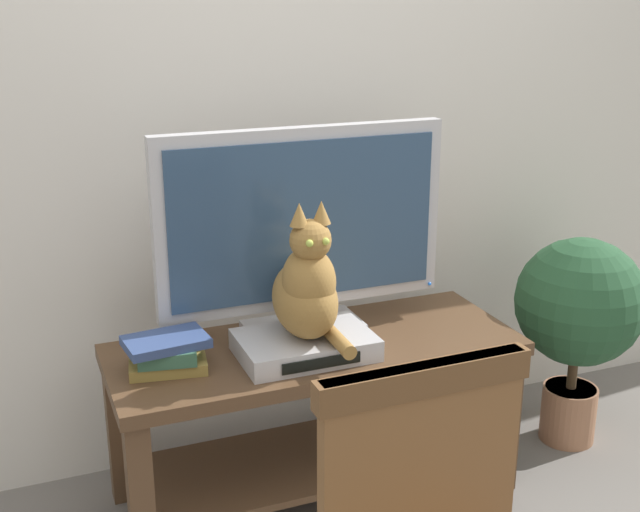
{
  "coord_description": "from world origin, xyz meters",
  "views": [
    {
      "loc": [
        -0.88,
        -1.73,
        1.63
      ],
      "look_at": [
        -0.0,
        0.47,
        0.86
      ],
      "focal_mm": 45.96,
      "sensor_mm": 36.0,
      "label": 1
    }
  ],
  "objects_px": {
    "tv_stand": "(314,391)",
    "cat": "(307,288)",
    "tv": "(302,227)",
    "potted_plant": "(579,312)",
    "media_box": "(305,345)",
    "book_stack": "(167,354)"
  },
  "relations": [
    {
      "from": "media_box",
      "to": "potted_plant",
      "type": "xyz_separation_m",
      "value": [
        1.08,
        0.04,
        -0.06
      ]
    },
    {
      "from": "potted_plant",
      "to": "tv",
      "type": "bearing_deg",
      "value": 172.28
    },
    {
      "from": "media_box",
      "to": "potted_plant",
      "type": "height_order",
      "value": "potted_plant"
    },
    {
      "from": "tv_stand",
      "to": "book_stack",
      "type": "relative_size",
      "value": 5.21
    },
    {
      "from": "tv_stand",
      "to": "potted_plant",
      "type": "distance_m",
      "value": 1.03
    },
    {
      "from": "tv",
      "to": "media_box",
      "type": "bearing_deg",
      "value": -108.06
    },
    {
      "from": "cat",
      "to": "potted_plant",
      "type": "bearing_deg",
      "value": 2.91
    },
    {
      "from": "media_box",
      "to": "potted_plant",
      "type": "bearing_deg",
      "value": 1.99
    },
    {
      "from": "tv_stand",
      "to": "cat",
      "type": "relative_size",
      "value": 3.03
    },
    {
      "from": "tv_stand",
      "to": "cat",
      "type": "xyz_separation_m",
      "value": [
        -0.06,
        -0.09,
        0.4
      ]
    },
    {
      "from": "cat",
      "to": "book_stack",
      "type": "xyz_separation_m",
      "value": [
        -0.42,
        0.07,
        -0.17
      ]
    },
    {
      "from": "book_stack",
      "to": "media_box",
      "type": "bearing_deg",
      "value": -6.76
    },
    {
      "from": "tv",
      "to": "tv_stand",
      "type": "bearing_deg",
      "value": -90.01
    },
    {
      "from": "cat",
      "to": "tv",
      "type": "bearing_deg",
      "value": 73.78
    },
    {
      "from": "media_box",
      "to": "cat",
      "type": "distance_m",
      "value": 0.19
    },
    {
      "from": "tv",
      "to": "media_box",
      "type": "distance_m",
      "value": 0.38
    },
    {
      "from": "media_box",
      "to": "cat",
      "type": "relative_size",
      "value": 0.95
    },
    {
      "from": "media_box",
      "to": "cat",
      "type": "bearing_deg",
      "value": -86.17
    },
    {
      "from": "cat",
      "to": "book_stack",
      "type": "distance_m",
      "value": 0.46
    },
    {
      "from": "tv_stand",
      "to": "cat",
      "type": "height_order",
      "value": "cat"
    },
    {
      "from": "tv_stand",
      "to": "potted_plant",
      "type": "bearing_deg",
      "value": -1.74
    },
    {
      "from": "tv_stand",
      "to": "cat",
      "type": "distance_m",
      "value": 0.41
    }
  ]
}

